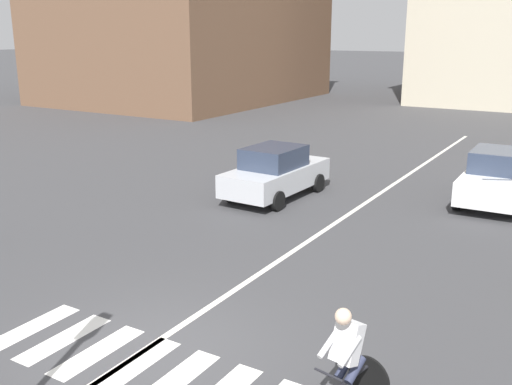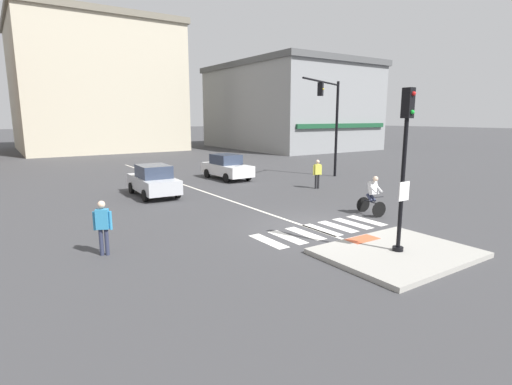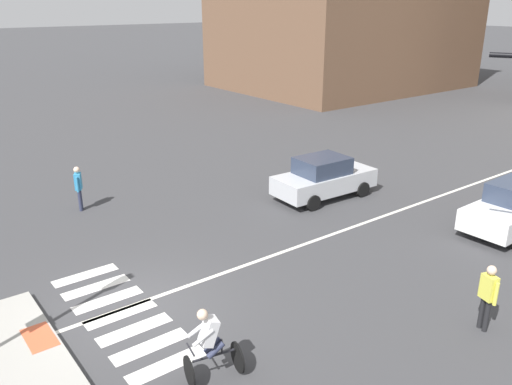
{
  "view_description": "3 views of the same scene",
  "coord_description": "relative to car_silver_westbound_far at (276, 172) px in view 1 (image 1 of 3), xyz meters",
  "views": [
    {
      "loc": [
        5.88,
        -6.46,
        5.08
      ],
      "look_at": [
        -0.97,
        4.86,
        1.45
      ],
      "focal_mm": 41.12,
      "sensor_mm": 36.0,
      "label": 1
    },
    {
      "loc": [
        -9.86,
        -10.81,
        4.09
      ],
      "look_at": [
        -0.55,
        3.08,
        0.9
      ],
      "focal_mm": 27.89,
      "sensor_mm": 36.0,
      "label": 2
    },
    {
      "loc": [
        10.84,
        -4.46,
        7.28
      ],
      "look_at": [
        -1.02,
        4.51,
        1.79
      ],
      "focal_mm": 36.73,
      "sensor_mm": 36.0,
      "label": 3
    }
  ],
  "objects": [
    {
      "name": "crosswalk_stripe_e",
      "position": [
        3.7,
        -9.68,
        -0.81
      ],
      "size": [
        0.44,
        1.8,
        0.01
      ],
      "primitive_type": "cube",
      "color": "silver",
      "rests_on": "ground"
    },
    {
      "name": "crosswalk_stripe_a",
      "position": [
        0.47,
        -9.68,
        -0.81
      ],
      "size": [
        0.44,
        1.8,
        0.01
      ],
      "primitive_type": "cube",
      "color": "silver",
      "rests_on": "ground"
    },
    {
      "name": "car_silver_westbound_far",
      "position": [
        0.0,
        0.0,
        0.0
      ],
      "size": [
        1.97,
        4.17,
        1.64
      ],
      "color": "silver",
      "rests_on": "ground"
    },
    {
      "name": "cyclist",
      "position": [
        6.23,
        -9.16,
        0.06
      ],
      "size": [
        0.86,
        1.2,
        1.68
      ],
      "color": "black",
      "rests_on": "ground"
    },
    {
      "name": "car_white_eastbound_far",
      "position": [
        6.07,
        2.9,
        0.0
      ],
      "size": [
        1.92,
        4.14,
        1.64
      ],
      "color": "white",
      "rests_on": "ground"
    },
    {
      "name": "crosswalk_stripe_b",
      "position": [
        1.28,
        -9.68,
        -0.81
      ],
      "size": [
        0.44,
        1.8,
        0.01
      ],
      "primitive_type": "cube",
      "color": "silver",
      "rests_on": "ground"
    },
    {
      "name": "lane_centre_line",
      "position": [
        2.71,
        0.77,
        -0.81
      ],
      "size": [
        0.14,
        28.0,
        0.01
      ],
      "primitive_type": "cube",
      "color": "silver",
      "rests_on": "ground"
    },
    {
      "name": "ground_plane",
      "position": [
        2.89,
        -9.23,
        -0.81
      ],
      "size": [
        300.0,
        300.0,
        0.0
      ],
      "primitive_type": "plane",
      "color": "#3D3D3F"
    },
    {
      "name": "crosswalk_stripe_c",
      "position": [
        2.09,
        -9.68,
        -0.81
      ],
      "size": [
        0.44,
        1.8,
        0.01
      ],
      "primitive_type": "cube",
      "color": "silver",
      "rests_on": "ground"
    },
    {
      "name": "crosswalk_stripe_d",
      "position": [
        2.89,
        -9.68,
        -0.81
      ],
      "size": [
        0.44,
        1.8,
        0.01
      ],
      "primitive_type": "cube",
      "color": "silver",
      "rests_on": "ground"
    },
    {
      "name": "building_corner_left",
      "position": [
        -19.65,
        21.1,
        6.07
      ],
      "size": [
        15.75,
        19.82,
        13.71
      ],
      "color": "brown",
      "rests_on": "ground"
    }
  ]
}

